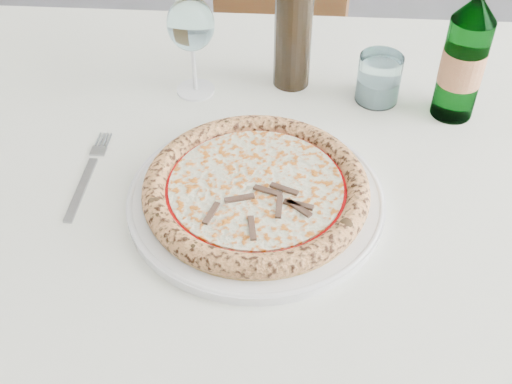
# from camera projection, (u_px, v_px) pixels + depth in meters

# --- Properties ---
(dining_table) EXTENTS (1.53, 0.94, 0.76)m
(dining_table) POSITION_uv_depth(u_px,v_px,m) (263.00, 197.00, 1.02)
(dining_table) COLOR brown
(dining_table) RESTS_ON floor
(chair_far) EXTENTS (0.45, 0.45, 0.93)m
(chair_far) POSITION_uv_depth(u_px,v_px,m) (270.00, 25.00, 1.70)
(chair_far) COLOR brown
(chair_far) RESTS_ON floor
(plate) EXTENTS (0.35, 0.35, 0.02)m
(plate) POSITION_uv_depth(u_px,v_px,m) (256.00, 198.00, 0.88)
(plate) COLOR white
(plate) RESTS_ON dining_table
(pizza) EXTENTS (0.31, 0.31, 0.03)m
(pizza) POSITION_uv_depth(u_px,v_px,m) (256.00, 189.00, 0.87)
(pizza) COLOR tan
(pizza) RESTS_ON plate
(fork) EXTENTS (0.02, 0.19, 0.00)m
(fork) POSITION_uv_depth(u_px,v_px,m) (87.00, 176.00, 0.92)
(fork) COLOR gray
(fork) RESTS_ON dining_table
(wine_glass) EXTENTS (0.08, 0.08, 0.17)m
(wine_glass) POSITION_uv_depth(u_px,v_px,m) (191.00, 27.00, 1.00)
(wine_glass) COLOR white
(wine_glass) RESTS_ON dining_table
(tumbler) EXTENTS (0.07, 0.07, 0.08)m
(tumbler) POSITION_uv_depth(u_px,v_px,m) (378.00, 81.00, 1.04)
(tumbler) COLOR white
(tumbler) RESTS_ON dining_table
(beer_bottle) EXTENTS (0.07, 0.07, 0.26)m
(beer_bottle) POSITION_uv_depth(u_px,v_px,m) (464.00, 57.00, 0.97)
(beer_bottle) COLOR #277635
(beer_bottle) RESTS_ON dining_table
(wine_bottle) EXTENTS (0.06, 0.06, 0.25)m
(wine_bottle) POSITION_uv_depth(u_px,v_px,m) (293.00, 26.00, 1.03)
(wine_bottle) COLOR black
(wine_bottle) RESTS_ON dining_table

